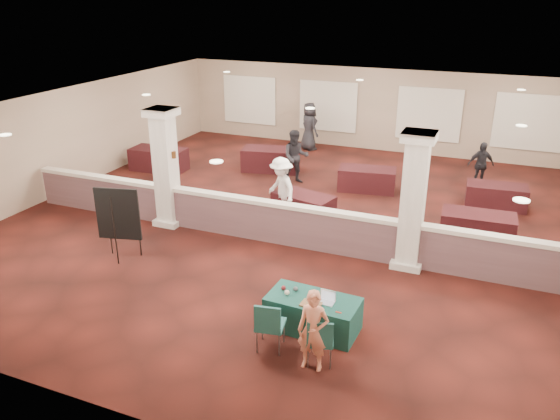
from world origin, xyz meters
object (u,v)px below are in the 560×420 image
at_px(conf_chair_main, 320,338).
at_px(far_table_back_center, 367,179).
at_px(easel_board, 118,215).
at_px(conf_chair_side, 269,323).
at_px(attendee_a, 296,157).
at_px(attendee_c, 481,165).
at_px(far_table_front_center, 303,206).
at_px(far_table_front_left, 159,159).
at_px(far_table_back_left, 271,159).
at_px(near_table, 313,314).
at_px(far_table_back_right, 496,196).
at_px(attendee_b, 281,189).
at_px(far_table_front_right, 477,227).
at_px(attendee_d, 309,126).
at_px(woman, 313,331).

distance_m(conf_chair_main, far_table_back_center, 9.05).
bearing_deg(easel_board, conf_chair_main, -33.78).
height_order(conf_chair_side, attendee_a, attendee_a).
distance_m(far_table_back_center, attendee_c, 3.73).
distance_m(easel_board, far_table_front_center, 5.17).
distance_m(far_table_front_left, far_table_back_left, 3.98).
bearing_deg(conf_chair_side, near_table, 52.51).
distance_m(conf_chair_side, far_table_back_right, 9.54).
xyz_separation_m(far_table_front_center, far_table_back_right, (4.99, 2.90, 0.00)).
relative_size(far_table_back_right, attendee_b, 0.96).
bearing_deg(conf_chair_side, far_table_front_right, 53.81).
distance_m(far_table_front_right, attendee_b, 5.25).
relative_size(far_table_front_center, attendee_d, 0.90).
bearing_deg(conf_chair_side, far_table_front_left, 123.84).
relative_size(far_table_front_center, far_table_back_left, 0.86).
relative_size(far_table_front_right, attendee_b, 1.02).
bearing_deg(far_table_front_right, attendee_c, 93.14).
bearing_deg(attendee_d, woman, 148.43).
bearing_deg(conf_chair_main, far_table_front_right, 54.00).
bearing_deg(near_table, far_table_front_left, 141.74).
distance_m(conf_chair_side, far_table_front_left, 11.28).
bearing_deg(attendee_a, attendee_c, -5.61).
height_order(near_table, attendee_c, attendee_c).
xyz_separation_m(easel_board, far_table_front_left, (-3.12, 6.19, -0.75)).
bearing_deg(easel_board, attendee_b, 41.16).
distance_m(far_table_front_center, far_table_front_right, 4.65).
height_order(conf_chair_side, far_table_front_left, conf_chair_side).
xyz_separation_m(attendee_a, attendee_d, (-0.94, 3.99, 0.05)).
distance_m(woman, attendee_a, 9.59).
relative_size(attendee_a, attendee_b, 1.00).
xyz_separation_m(near_table, attendee_d, (-4.25, 11.76, 0.61)).
relative_size(woman, far_table_front_right, 0.81).
relative_size(conf_chair_side, far_table_back_center, 0.55).
bearing_deg(far_table_back_right, woman, -105.92).
relative_size(conf_chair_side, attendee_b, 0.55).
bearing_deg(far_table_front_right, far_table_back_right, 82.47).
bearing_deg(easel_board, far_table_front_right, 14.76).
relative_size(woman, attendee_c, 0.98).
bearing_deg(far_table_front_center, attendee_d, 108.26).
bearing_deg(attendee_d, conf_chair_side, 145.12).
height_order(easel_board, attendee_a, easel_board).
bearing_deg(far_table_back_right, attendee_b, -150.00).
distance_m(conf_chair_main, attendee_c, 10.81).
bearing_deg(attendee_a, attendee_b, -100.65).
bearing_deg(far_table_back_right, far_table_back_left, 174.51).
distance_m(easel_board, woman, 5.94).
relative_size(far_table_front_right, far_table_back_left, 0.92).
bearing_deg(easel_board, attendee_c, 34.67).
bearing_deg(easel_board, far_table_front_center, 37.96).
bearing_deg(far_table_back_center, far_table_back_right, 0.00).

